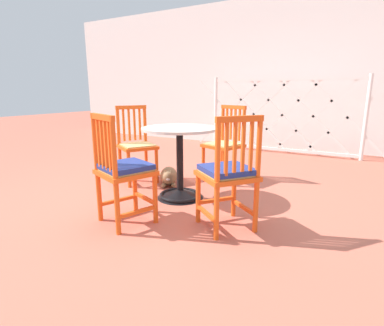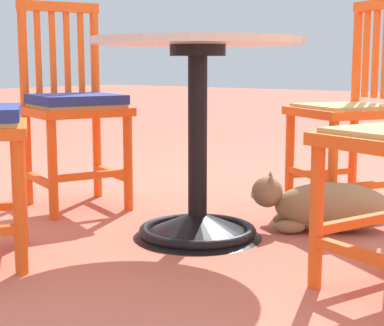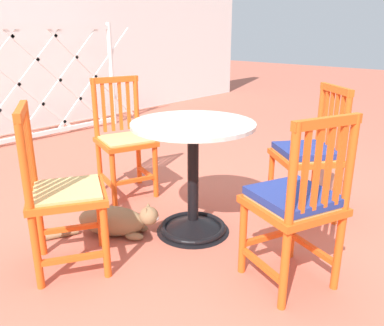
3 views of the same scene
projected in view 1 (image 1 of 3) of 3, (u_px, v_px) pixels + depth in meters
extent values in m
plane|color=#BC604C|center=(168.00, 204.00, 2.98)|extent=(24.00, 24.00, 0.00)
cube|color=white|center=(276.00, 74.00, 5.82)|extent=(10.00, 0.20, 2.80)
cylinder|color=white|center=(216.00, 113.00, 5.93)|extent=(0.06, 0.06, 1.34)
cylinder|color=white|center=(366.00, 118.00, 4.70)|extent=(0.06, 0.06, 1.34)
cube|color=white|center=(280.00, 149.00, 5.46)|extent=(2.57, 0.04, 0.05)
cube|color=white|center=(285.00, 79.00, 5.18)|extent=(2.57, 0.04, 0.05)
cube|color=white|center=(228.00, 113.00, 5.81)|extent=(1.21, 0.02, 1.21)
cube|color=white|center=(254.00, 114.00, 5.56)|extent=(1.21, 0.02, 1.21)
cube|color=white|center=(282.00, 115.00, 5.32)|extent=(1.21, 0.02, 1.21)
cube|color=white|center=(313.00, 116.00, 5.07)|extent=(1.21, 0.02, 1.21)
cube|color=white|center=(348.00, 118.00, 4.82)|extent=(1.21, 0.02, 1.21)
cube|color=white|center=(228.00, 113.00, 5.81)|extent=(1.21, 0.02, 1.21)
cube|color=white|center=(254.00, 114.00, 5.56)|extent=(1.21, 0.02, 1.21)
cube|color=white|center=(282.00, 115.00, 5.32)|extent=(1.21, 0.02, 1.21)
cube|color=white|center=(313.00, 116.00, 5.07)|extent=(1.21, 0.02, 1.21)
cube|color=white|center=(348.00, 118.00, 4.82)|extent=(1.21, 0.02, 1.21)
cone|color=black|center=(180.00, 193.00, 3.15)|extent=(0.48, 0.48, 0.10)
torus|color=black|center=(180.00, 195.00, 3.16)|extent=(0.44, 0.44, 0.04)
cylinder|color=black|center=(180.00, 163.00, 3.08)|extent=(0.07, 0.07, 0.66)
cylinder|color=black|center=(180.00, 132.00, 3.01)|extent=(0.20, 0.20, 0.04)
cylinder|color=beige|center=(180.00, 129.00, 3.00)|extent=(0.76, 0.76, 0.02)
cylinder|color=#EA5619|center=(198.00, 197.00, 2.52)|extent=(0.04, 0.04, 0.45)
cylinder|color=#EA5619|center=(234.00, 192.00, 2.65)|extent=(0.04, 0.04, 0.45)
cylinder|color=#EA5619|center=(217.00, 181.00, 2.16)|extent=(0.04, 0.04, 0.91)
cylinder|color=#EA5619|center=(257.00, 176.00, 2.29)|extent=(0.04, 0.04, 0.91)
cube|color=#EA5619|center=(207.00, 214.00, 2.39)|extent=(0.28, 0.23, 0.03)
cube|color=#EA5619|center=(244.00, 207.00, 2.51)|extent=(0.28, 0.23, 0.03)
cube|color=#EA5619|center=(216.00, 200.00, 2.60)|extent=(0.23, 0.28, 0.03)
cube|color=#EA5619|center=(227.00, 176.00, 2.38)|extent=(0.56, 0.56, 0.04)
cube|color=tan|center=(227.00, 173.00, 2.38)|extent=(0.49, 0.49, 0.02)
cube|color=#EA5619|center=(226.00, 149.00, 2.14)|extent=(0.03, 0.03, 0.39)
cube|color=#EA5619|center=(235.00, 149.00, 2.16)|extent=(0.03, 0.03, 0.39)
cube|color=#EA5619|center=(243.00, 148.00, 2.19)|extent=(0.03, 0.03, 0.39)
cube|color=#EA5619|center=(251.00, 147.00, 2.21)|extent=(0.03, 0.03, 0.39)
cube|color=#EA5619|center=(240.00, 119.00, 2.12)|extent=(0.26, 0.32, 0.04)
cube|color=navy|center=(227.00, 169.00, 2.37)|extent=(0.51, 0.51, 0.04)
cylinder|color=#EA5619|center=(224.00, 167.00, 3.51)|extent=(0.04, 0.04, 0.45)
cylinder|color=#EA5619|center=(203.00, 162.00, 3.75)|extent=(0.04, 0.04, 0.45)
cylinder|color=#EA5619|center=(243.00, 144.00, 3.67)|extent=(0.04, 0.04, 0.91)
cylinder|color=#EA5619|center=(222.00, 141.00, 3.92)|extent=(0.04, 0.04, 0.91)
cube|color=#EA5619|center=(233.00, 172.00, 3.64)|extent=(0.14, 0.33, 0.03)
cube|color=#EA5619|center=(213.00, 166.00, 3.88)|extent=(0.14, 0.33, 0.03)
cube|color=#EA5619|center=(213.00, 169.00, 3.64)|extent=(0.33, 0.14, 0.03)
cube|color=#EA5619|center=(223.00, 146.00, 3.69)|extent=(0.51, 0.51, 0.04)
cube|color=tan|center=(223.00, 144.00, 3.69)|extent=(0.44, 0.44, 0.02)
cube|color=#EA5619|center=(239.00, 125.00, 3.67)|extent=(0.03, 0.03, 0.39)
cube|color=#EA5619|center=(235.00, 125.00, 3.72)|extent=(0.03, 0.03, 0.39)
cube|color=#EA5619|center=(231.00, 124.00, 3.77)|extent=(0.03, 0.03, 0.39)
cube|color=#EA5619|center=(227.00, 124.00, 3.82)|extent=(0.03, 0.03, 0.39)
cube|color=#EA5619|center=(234.00, 107.00, 3.70)|extent=(0.37, 0.15, 0.04)
cylinder|color=#EA5619|center=(157.00, 165.00, 3.61)|extent=(0.04, 0.04, 0.45)
cylinder|color=#EA5619|center=(129.00, 168.00, 3.44)|extent=(0.04, 0.04, 0.45)
cylinder|color=#EA5619|center=(146.00, 142.00, 3.84)|extent=(0.04, 0.04, 0.91)
cylinder|color=#EA5619|center=(119.00, 144.00, 3.68)|extent=(0.04, 0.04, 0.91)
cube|color=#EA5619|center=(151.00, 169.00, 3.77)|extent=(0.31, 0.20, 0.03)
cube|color=#EA5619|center=(125.00, 172.00, 3.61)|extent=(0.31, 0.20, 0.03)
cube|color=#EA5619|center=(143.00, 171.00, 3.54)|extent=(0.20, 0.31, 0.03)
cube|color=#EA5619|center=(137.00, 147.00, 3.62)|extent=(0.55, 0.55, 0.04)
cube|color=tan|center=(137.00, 145.00, 3.62)|extent=(0.48, 0.48, 0.02)
cube|color=#EA5619|center=(140.00, 124.00, 3.76)|extent=(0.03, 0.03, 0.39)
cube|color=#EA5619|center=(135.00, 125.00, 3.73)|extent=(0.03, 0.03, 0.39)
cube|color=#EA5619|center=(129.00, 125.00, 3.69)|extent=(0.03, 0.03, 0.39)
cube|color=#EA5619|center=(124.00, 125.00, 3.66)|extent=(0.03, 0.03, 0.39)
cube|color=#EA5619|center=(131.00, 107.00, 3.66)|extent=(0.22, 0.34, 0.04)
cylinder|color=#EA5619|center=(135.00, 187.00, 2.76)|extent=(0.04, 0.04, 0.45)
cylinder|color=#EA5619|center=(155.00, 197.00, 2.51)|extent=(0.04, 0.04, 0.45)
cylinder|color=#EA5619|center=(97.00, 169.00, 2.50)|extent=(0.04, 0.04, 0.91)
cylinder|color=#EA5619|center=(115.00, 178.00, 2.25)|extent=(0.04, 0.04, 0.91)
cube|color=#EA5619|center=(118.00, 200.00, 2.68)|extent=(0.15, 0.33, 0.03)
cube|color=#EA5619|center=(137.00, 212.00, 2.42)|extent=(0.15, 0.33, 0.03)
cube|color=#EA5619|center=(145.00, 198.00, 2.65)|extent=(0.33, 0.15, 0.03)
cube|color=#EA5619|center=(126.00, 172.00, 2.48)|extent=(0.52, 0.52, 0.04)
cube|color=tan|center=(126.00, 170.00, 2.48)|extent=(0.45, 0.45, 0.02)
cube|color=#EA5619|center=(99.00, 143.00, 2.40)|extent=(0.03, 0.03, 0.39)
cube|color=#EA5619|center=(102.00, 144.00, 2.35)|extent=(0.03, 0.03, 0.39)
cube|color=#EA5619|center=(106.00, 145.00, 2.30)|extent=(0.03, 0.03, 0.39)
cube|color=#EA5619|center=(110.00, 147.00, 2.24)|extent=(0.03, 0.03, 0.39)
cube|color=#EA5619|center=(102.00, 117.00, 2.27)|extent=(0.37, 0.17, 0.04)
cube|color=navy|center=(125.00, 166.00, 2.47)|extent=(0.47, 0.47, 0.04)
ellipsoid|color=#8E704C|center=(169.00, 176.00, 3.63)|extent=(0.40, 0.48, 0.19)
ellipsoid|color=silver|center=(169.00, 179.00, 3.54)|extent=(0.22, 0.23, 0.14)
sphere|color=#8E704C|center=(168.00, 177.00, 3.38)|extent=(0.12, 0.12, 0.12)
ellipsoid|color=silver|center=(168.00, 179.00, 3.34)|extent=(0.07, 0.06, 0.04)
cone|color=#8E704C|center=(171.00, 172.00, 3.38)|extent=(0.04, 0.04, 0.04)
cone|color=#8E704C|center=(165.00, 172.00, 3.37)|extent=(0.04, 0.04, 0.04)
ellipsoid|color=#8E704C|center=(173.00, 185.00, 3.49)|extent=(0.11, 0.13, 0.05)
ellipsoid|color=#8E704C|center=(164.00, 185.00, 3.48)|extent=(0.11, 0.13, 0.05)
cylinder|color=#8E704C|center=(162.00, 175.00, 3.94)|extent=(0.22, 0.12, 0.04)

